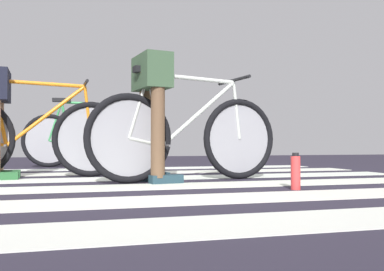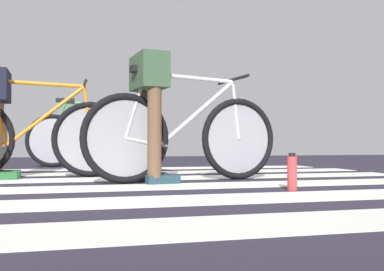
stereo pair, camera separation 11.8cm
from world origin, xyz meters
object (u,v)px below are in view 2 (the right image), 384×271
at_px(water_bottle, 292,173).
at_px(bicycle_2_of_3, 33,136).
at_px(bicycle_1_of_3, 185,135).
at_px(cyclist_1_of_3, 150,100).
at_px(bicycle_3_of_3, 91,139).

bearing_deg(water_bottle, bicycle_2_of_3, 140.31).
xyz_separation_m(bicycle_2_of_3, water_bottle, (1.82, -1.51, -0.27)).
bearing_deg(bicycle_1_of_3, water_bottle, -66.96).
distance_m(cyclist_1_of_3, water_bottle, 1.28).
bearing_deg(bicycle_3_of_3, water_bottle, -65.96).
bearing_deg(bicycle_3_of_3, bicycle_2_of_3, -102.73).
bearing_deg(bicycle_2_of_3, water_bottle, -43.24).
relative_size(bicycle_1_of_3, water_bottle, 6.81).
distance_m(bicycle_2_of_3, water_bottle, 2.38).
height_order(bicycle_1_of_3, bicycle_2_of_3, same).
distance_m(bicycle_1_of_3, water_bottle, 1.04).
height_order(cyclist_1_of_3, water_bottle, cyclist_1_of_3).
xyz_separation_m(bicycle_1_of_3, bicycle_2_of_3, (-1.27, 0.67, 0.00)).
bearing_deg(bicycle_2_of_3, cyclist_1_of_3, -40.26).
xyz_separation_m(bicycle_1_of_3, cyclist_1_of_3, (-0.31, -0.05, 0.28)).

